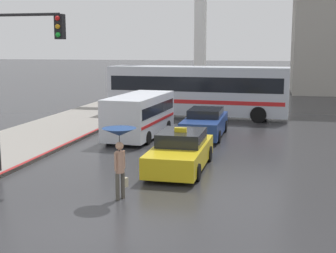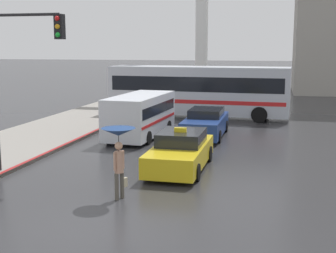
# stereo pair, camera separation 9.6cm
# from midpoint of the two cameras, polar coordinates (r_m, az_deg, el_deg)

# --- Properties ---
(ground_plane) EXTENTS (300.00, 300.00, 0.00)m
(ground_plane) POSITION_cam_midpoint_polar(r_m,az_deg,el_deg) (11.80, -10.02, -12.64)
(ground_plane) COLOR #2D2D30
(taxi) EXTENTS (1.91, 4.63, 1.55)m
(taxi) POSITION_cam_midpoint_polar(r_m,az_deg,el_deg) (17.26, 1.40, -3.07)
(taxi) COLOR gold
(taxi) RESTS_ON ground_plane
(sedan_red) EXTENTS (1.91, 4.79, 1.38)m
(sedan_red) POSITION_cam_midpoint_polar(r_m,az_deg,el_deg) (23.63, 4.42, 0.39)
(sedan_red) COLOR navy
(sedan_red) RESTS_ON ground_plane
(ambulance_van) EXTENTS (2.33, 5.54, 2.11)m
(ambulance_van) POSITION_cam_midpoint_polar(r_m,az_deg,el_deg) (23.29, -3.58, 1.56)
(ambulance_van) COLOR silver
(ambulance_van) RESTS_ON ground_plane
(city_bus) EXTENTS (11.45, 3.07, 3.24)m
(city_bus) POSITION_cam_midpoint_polar(r_m,az_deg,el_deg) (29.94, 3.52, 4.55)
(city_bus) COLOR #B2B7C1
(city_bus) RESTS_ON ground_plane
(pedestrian_with_umbrella) EXTENTS (1.00, 1.00, 2.13)m
(pedestrian_with_umbrella) POSITION_cam_midpoint_polar(r_m,az_deg,el_deg) (13.66, -6.13, -1.91)
(pedestrian_with_umbrella) COLOR #4C473D
(pedestrian_with_umbrella) RESTS_ON ground_plane
(traffic_light) EXTENTS (2.73, 0.38, 5.80)m
(traffic_light) POSITION_cam_midpoint_polar(r_m,az_deg,el_deg) (16.57, -17.75, 7.55)
(traffic_light) COLOR black
(traffic_light) RESTS_ON ground_plane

